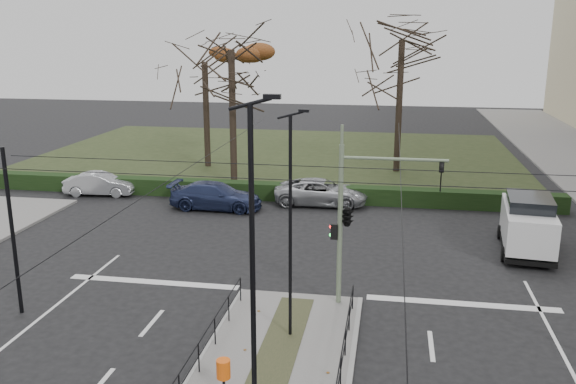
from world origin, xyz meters
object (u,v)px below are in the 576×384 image
Objects in this scene: parked_car_third at (216,196)px; white_van at (528,223)px; bare_tree_center at (402,50)px; streetlamp_median_far at (291,225)px; streetlamp_median_near at (254,283)px; litter_bin at (223,369)px; parked_car_fourth at (321,192)px; traffic_light at (350,213)px; parked_car_second at (100,184)px; bare_tree_near at (231,60)px; rust_tree at (205,62)px.

white_van reaches higher than parked_car_third.
bare_tree_center reaches higher than white_van.
streetlamp_median_far reaches higher than white_van.
streetlamp_median_near is 1.13× the size of streetlamp_median_far.
streetlamp_median_near is (1.38, -2.14, 3.53)m from litter_bin.
parked_car_third is at bearing 107.58° from parked_car_fourth.
parked_car_second is at bearing 140.64° from traffic_light.
streetlamp_median_far is 13.79m from white_van.
streetlamp_median_near reaches higher than parked_car_second.
streetlamp_median_far is 1.42× the size of white_van.
parked_car_second is at bearing 124.15° from litter_bin.
litter_bin is at bearing -151.88° from parked_car_second.
bare_tree_center is (4.32, 9.43, 7.86)m from parked_car_fourth.
parked_car_fourth is at bearing 148.14° from white_van.
litter_bin is 19.84m from parked_car_fourth.
litter_bin is 23.78m from parked_car_second.
streetlamp_median_far reaches higher than parked_car_second.
parked_car_fourth is at bearing 93.23° from streetlamp_median_far.
parked_car_second is 0.37× the size of bare_tree_near.
white_van is (10.14, -6.30, 0.61)m from parked_car_fourth.
bare_tree_near is (3.28, -4.85, 0.37)m from rust_tree.
traffic_light is 0.79× the size of streetlamp_median_far.
rust_tree reaches higher than parked_car_second.
streetlamp_median_near is at bearing -152.02° from parked_car_second.
streetlamp_median_far is 0.64× the size of bare_tree_near.
bare_tree_near is at bearing -67.17° from parked_car_second.
parked_car_second is 8.09m from parked_car_third.
white_van is 0.52× the size of rust_tree.
litter_bin is at bearing -72.18° from rust_tree.
streetlamp_median_near is 0.68× the size of bare_tree_center.
parked_car_third reaches higher than parked_car_fourth.
white_van is (9.22, 9.94, -2.53)m from streetlamp_median_far.
bare_tree_center is (13.85, 0.64, 0.92)m from rust_tree.
streetlamp_median_far is 26.32m from bare_tree_center.
bare_tree_near reaches higher than parked_car_fourth.
parked_car_fourth is (-0.92, 16.24, -3.13)m from streetlamp_median_far.
parked_car_second is 13.68m from parked_car_fourth.
streetlamp_median_near is 1.61× the size of white_van.
parked_car_third is at bearing 115.03° from streetlamp_median_far.
bare_tree_center is (-5.81, 15.73, 7.26)m from white_van.
white_van is at bearing 43.44° from traffic_light.
litter_bin is 18.75m from parked_car_third.
bare_tree_center is (3.41, 25.67, 4.73)m from streetlamp_median_far.
parked_car_third is (-6.83, 20.08, -3.62)m from streetlamp_median_near.
litter_bin is 0.19× the size of white_van.
bare_tree_center is (10.10, 11.33, 7.85)m from parked_car_third.
parked_car_fourth is (5.78, 1.90, -0.01)m from parked_car_third.
parked_car_third reaches higher than parked_car_second.
traffic_light is 1.37× the size of parked_car_second.
traffic_light reaches higher than white_van.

